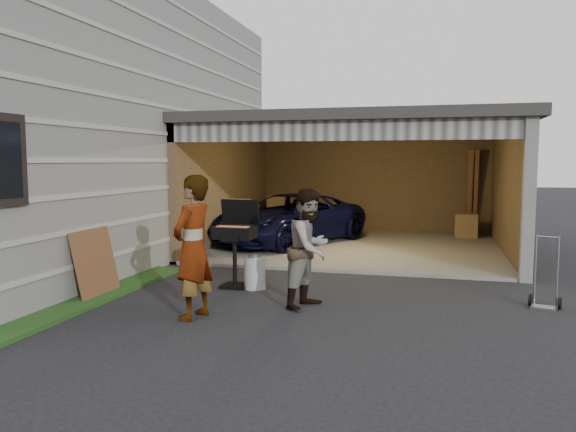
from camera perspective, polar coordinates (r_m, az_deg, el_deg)
name	(u,v)px	position (r m, az deg, el deg)	size (l,w,h in m)	color
ground	(225,325)	(6.98, -6.41, -10.99)	(80.00, 80.00, 0.00)	black
house	(27,125)	(13.28, -24.97, 8.37)	(7.00, 11.00, 5.50)	#474744
groundcover_strip	(9,333)	(7.29, -26.49, -10.58)	(0.50, 8.00, 0.06)	#193814
garage	(362,166)	(13.13, 7.49, 5.03)	(6.80, 6.30, 2.90)	#605E59
minivan	(289,221)	(13.19, 0.10, -0.53)	(1.92, 4.16, 1.16)	black
woman	(193,247)	(7.16, -9.63, -3.14)	(0.66, 0.44, 1.82)	silver
man	(310,248)	(7.64, 2.24, -3.28)	(0.79, 0.61, 1.62)	#4C2D1E
bbq_grill	(235,236)	(8.87, -5.37, -2.02)	(0.62, 0.54, 1.38)	black
propane_tank	(255,273)	(8.80, -3.39, -5.81)	(0.33, 0.33, 0.50)	beige
plywood_panel	(96,263)	(8.67, -18.97, -4.58)	(0.04, 0.91, 1.01)	brown
hand_truck	(545,294)	(8.42, 24.64, -7.25)	(0.44, 0.38, 0.99)	slate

